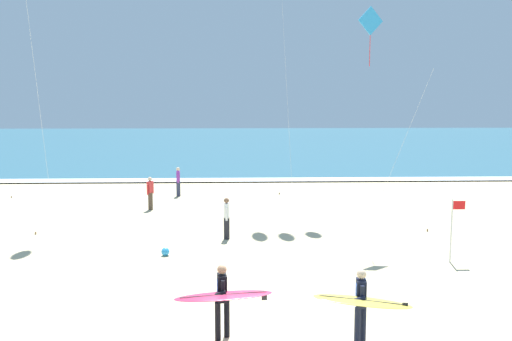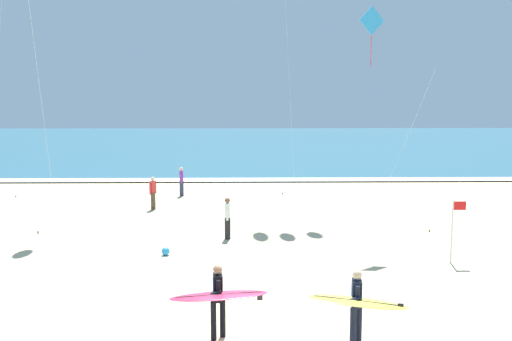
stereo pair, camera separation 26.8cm
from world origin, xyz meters
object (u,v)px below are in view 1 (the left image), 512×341
(kite_diamond_cobalt_mid, at_px, (373,32))
(beach_ball, at_px, (165,252))
(bystander_white_top, at_px, (227,218))
(bystander_red_top, at_px, (150,193))
(surfer_lead, at_px, (362,302))
(lifeguard_flag, at_px, (453,224))
(bystander_purple_top, at_px, (178,181))
(surfer_trailing, at_px, (223,296))

(kite_diamond_cobalt_mid, bearing_deg, beach_ball, -163.74)
(bystander_white_top, bearing_deg, bystander_red_top, 123.18)
(surfer_lead, distance_m, bystander_red_top, 16.73)
(bystander_white_top, height_order, lifeguard_flag, lifeguard_flag)
(surfer_lead, relative_size, beach_ball, 7.63)
(surfer_lead, relative_size, kite_diamond_cobalt_mid, 0.25)
(kite_diamond_cobalt_mid, xyz_separation_m, beach_ball, (-7.46, -2.18, -7.60))
(bystander_white_top, bearing_deg, bystander_purple_top, 106.51)
(surfer_trailing, height_order, bystander_purple_top, surfer_trailing)
(bystander_purple_top, bearing_deg, bystander_red_top, -104.49)
(surfer_lead, distance_m, kite_diamond_cobalt_mid, 11.86)
(surfer_lead, xyz_separation_m, lifeguard_flag, (4.38, 6.26, 0.22))
(bystander_white_top, bearing_deg, kite_diamond_cobalt_mid, -0.44)
(surfer_trailing, distance_m, beach_ball, 7.27)
(surfer_trailing, height_order, bystander_red_top, surfer_trailing)
(bystander_white_top, relative_size, beach_ball, 5.68)
(bystander_red_top, bearing_deg, bystander_white_top, -56.82)
(surfer_trailing, xyz_separation_m, bystander_white_top, (-0.08, 9.11, -0.23))
(bystander_purple_top, relative_size, beach_ball, 5.68)
(kite_diamond_cobalt_mid, distance_m, lifeguard_flag, 7.52)
(surfer_lead, xyz_separation_m, bystander_white_top, (-3.05, 9.55, -0.23))
(bystander_red_top, height_order, bystander_purple_top, same)
(bystander_red_top, distance_m, beach_ball, 8.16)
(surfer_lead, height_order, bystander_purple_top, surfer_lead)
(surfer_lead, height_order, kite_diamond_cobalt_mid, kite_diamond_cobalt_mid)
(surfer_lead, bearing_deg, beach_ball, 124.86)
(kite_diamond_cobalt_mid, bearing_deg, lifeguard_flag, -58.09)
(bystander_purple_top, bearing_deg, surfer_trailing, -81.18)
(bystander_purple_top, bearing_deg, lifeguard_flag, -51.20)
(surfer_trailing, bearing_deg, beach_ball, 107.19)
(bystander_purple_top, distance_m, beach_ball, 11.69)
(kite_diamond_cobalt_mid, distance_m, bystander_red_top, 12.85)
(bystander_red_top, distance_m, bystander_purple_top, 3.82)
(kite_diamond_cobalt_mid, distance_m, bystander_white_top, 8.79)
(surfer_lead, bearing_deg, bystander_red_top, 114.00)
(kite_diamond_cobalt_mid, distance_m, beach_ball, 10.87)
(lifeguard_flag, bearing_deg, bystander_red_top, 141.09)
(surfer_lead, relative_size, bystander_white_top, 1.34)
(kite_diamond_cobalt_mid, xyz_separation_m, lifeguard_flag, (2.02, -3.25, -6.48))
(kite_diamond_cobalt_mid, height_order, bystander_white_top, kite_diamond_cobalt_mid)
(kite_diamond_cobalt_mid, bearing_deg, bystander_white_top, 179.56)
(bystander_white_top, relative_size, bystander_red_top, 1.00)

